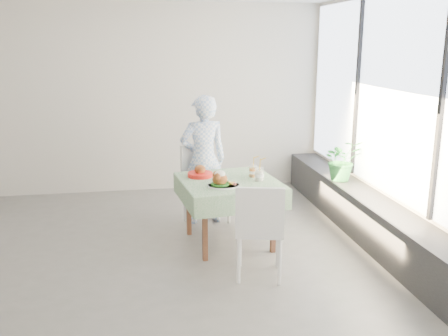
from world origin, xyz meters
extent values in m
plane|color=#5F5D5A|center=(0.00, 0.00, 0.00)|extent=(6.00, 6.00, 0.00)
cube|color=beige|center=(0.00, 2.50, 1.40)|extent=(6.00, 0.02, 2.80)
cube|color=beige|center=(0.00, -2.50, 1.40)|extent=(6.00, 0.02, 2.80)
cube|color=beige|center=(3.00, 0.00, 1.40)|extent=(0.02, 5.00, 2.80)
cube|color=#D1E0F9|center=(2.97, 0.00, 1.65)|extent=(0.01, 4.80, 2.18)
cube|color=black|center=(2.80, 0.00, 0.25)|extent=(0.40, 4.80, 0.50)
cube|color=brown|center=(1.18, 0.17, 0.71)|extent=(1.00, 1.00, 0.04)
cube|color=beige|center=(1.18, 0.17, 0.74)|extent=(1.15, 1.15, 0.01)
cube|color=white|center=(1.02, 0.90, 0.50)|extent=(0.63, 0.63, 0.04)
cube|color=white|center=(0.92, 1.08, 0.75)|extent=(0.43, 0.26, 0.46)
cube|color=white|center=(1.32, -0.67, 0.48)|extent=(0.54, 0.54, 0.04)
cube|color=white|center=(1.27, -0.87, 0.73)|extent=(0.45, 0.15, 0.45)
imported|color=#8AAADD|center=(0.99, 0.93, 0.81)|extent=(0.63, 0.45, 1.61)
cylinder|color=white|center=(1.07, -0.07, 0.75)|extent=(0.35, 0.35, 0.02)
cylinder|color=#144D13|center=(1.03, -0.07, 0.77)|extent=(0.19, 0.19, 0.02)
ellipsoid|color=#965224|center=(1.03, -0.07, 0.82)|extent=(0.16, 0.15, 0.12)
ellipsoid|color=white|center=(1.03, -0.07, 0.88)|extent=(0.12, 0.11, 0.08)
cylinder|color=#9E230F|center=(1.18, -0.08, 0.78)|extent=(0.06, 0.06, 0.03)
cylinder|color=white|center=(1.47, 0.27, 0.81)|extent=(0.09, 0.09, 0.13)
cylinder|color=orange|center=(1.47, 0.27, 0.79)|extent=(0.08, 0.08, 0.10)
cylinder|color=white|center=(1.47, 0.27, 0.88)|extent=(0.10, 0.10, 0.01)
cylinder|color=yellow|center=(1.47, 0.27, 0.93)|extent=(0.01, 0.03, 0.18)
cylinder|color=white|center=(1.50, 0.09, 0.81)|extent=(0.10, 0.10, 0.14)
cylinder|color=white|center=(1.50, 0.09, 0.80)|extent=(0.09, 0.09, 0.10)
cylinder|color=white|center=(1.50, 0.09, 0.89)|extent=(0.10, 0.10, 0.01)
cylinder|color=yellow|center=(1.50, 0.09, 0.94)|extent=(0.01, 0.04, 0.20)
cylinder|color=red|center=(0.88, 0.38, 0.76)|extent=(0.29, 0.29, 0.04)
cylinder|color=white|center=(0.88, 0.38, 0.78)|extent=(0.24, 0.24, 0.02)
ellipsoid|color=#965224|center=(0.88, 0.38, 0.82)|extent=(0.13, 0.12, 0.11)
imported|color=#267433|center=(2.76, 0.79, 0.77)|extent=(0.48, 0.42, 0.53)
camera|label=1|loc=(0.21, -5.05, 2.21)|focal=40.00mm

